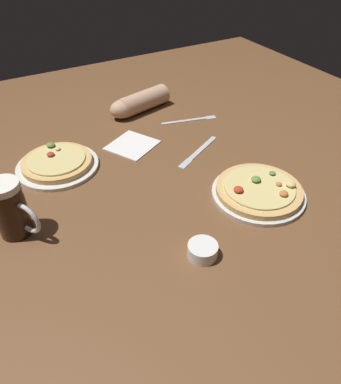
{
  "coord_description": "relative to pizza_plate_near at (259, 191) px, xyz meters",
  "views": [
    {
      "loc": [
        -0.43,
        -0.76,
        0.72
      ],
      "look_at": [
        0.0,
        0.0,
        0.02
      ],
      "focal_mm": 34.81,
      "sensor_mm": 36.0,
      "label": 1
    }
  ],
  "objects": [
    {
      "name": "beer_mug_dark",
      "position": [
        -0.67,
        0.2,
        0.06
      ],
      "size": [
        0.1,
        0.13,
        0.16
      ],
      "color": "black",
      "rests_on": "ground_plane"
    },
    {
      "name": "ground_plane",
      "position": [
        -0.24,
        0.12,
        -0.03
      ],
      "size": [
        2.4,
        2.4,
        0.03
      ],
      "primitive_type": "cube",
      "color": "brown"
    },
    {
      "name": "knife_right",
      "position": [
        -0.03,
        0.3,
        -0.01
      ],
      "size": [
        0.22,
        0.13,
        0.01
      ],
      "color": "silver",
      "rests_on": "ground_plane"
    },
    {
      "name": "pizza_plate_near",
      "position": [
        0.0,
        0.0,
        0.0
      ],
      "size": [
        0.28,
        0.28,
        0.05
      ],
      "color": "silver",
      "rests_on": "ground_plane"
    },
    {
      "name": "napkin_folded",
      "position": [
        -0.21,
        0.45,
        -0.01
      ],
      "size": [
        0.21,
        0.21,
        0.01
      ],
      "primitive_type": "cube",
      "rotation": [
        0.0,
        0.0,
        0.5
      ],
      "color": "white",
      "rests_on": "ground_plane"
    },
    {
      "name": "diner_arm",
      "position": [
        -0.08,
        0.69,
        0.02
      ],
      "size": [
        0.28,
        0.13,
        0.08
      ],
      "color": "tan",
      "rests_on": "ground_plane"
    },
    {
      "name": "pizza_plate_far",
      "position": [
        -0.49,
        0.45,
        -0.0
      ],
      "size": [
        0.27,
        0.27,
        0.05
      ],
      "color": "silver",
      "rests_on": "ground_plane"
    },
    {
      "name": "ramekin_sauce",
      "position": [
        -0.28,
        -0.12,
        0.0
      ],
      "size": [
        0.08,
        0.08,
        0.04
      ],
      "primitive_type": "cylinder",
      "color": "white",
      "rests_on": "ground_plane"
    },
    {
      "name": "fork_left",
      "position": [
        0.08,
        0.51,
        -0.01
      ],
      "size": [
        0.23,
        0.07,
        0.01
      ],
      "color": "silver",
      "rests_on": "ground_plane"
    }
  ]
}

